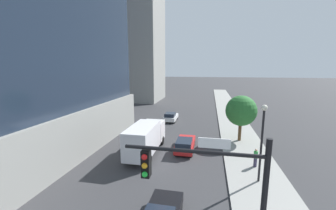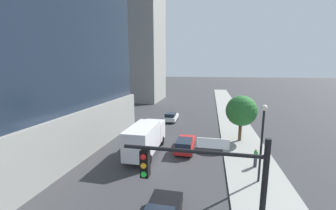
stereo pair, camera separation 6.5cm
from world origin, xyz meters
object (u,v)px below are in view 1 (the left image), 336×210
construction_building (136,25)px  car_red (185,144)px  street_tree (241,111)px  box_truck (146,137)px  traffic_light_pole (211,188)px  pedestrian_green_shirt (256,158)px  street_lamp (262,132)px  car_white (171,117)px

construction_building → car_red: bearing=-62.8°
street_tree → box_truck: size_ratio=0.71×
traffic_light_pole → car_red: (-2.49, 13.55, -3.59)m
car_red → pedestrian_green_shirt: 6.92m
construction_building → box_truck: size_ratio=5.71×
street_tree → pedestrian_green_shirt: 7.22m
box_truck → construction_building: bearing=110.9°
street_tree → pedestrian_green_shirt: bearing=-86.2°
street_lamp → box_truck: (-9.93, 3.47, -2.21)m
car_white → pedestrian_green_shirt: bearing=-55.0°
car_white → box_truck: box_truck is taller
construction_building → car_white: 31.06m
car_red → box_truck: size_ratio=0.59×
construction_building → box_truck: (13.16, -34.50, -17.62)m
car_white → pedestrian_green_shirt: 17.70m
car_white → car_red: bearing=-72.4°
street_lamp → pedestrian_green_shirt: bearing=84.6°
construction_building → traffic_light_pole: bearing=-67.3°
traffic_light_pole → car_white: (-6.26, 25.43, -3.60)m
car_red → construction_building: bearing=117.2°
street_tree → pedestrian_green_shirt: street_tree is taller
car_red → pedestrian_green_shirt: (6.40, -2.62, 0.24)m
street_lamp → car_white: (-9.93, 16.93, -3.26)m
street_tree → car_red: size_ratio=1.19×
pedestrian_green_shirt → car_white: bearing=125.0°
box_truck → street_tree: bearing=30.1°
street_tree → car_white: street_tree is taller
street_tree → car_white: (-9.72, 7.83, -2.99)m
traffic_light_pole → street_tree: (3.46, 17.60, -0.61)m
car_white → box_truck: size_ratio=0.54×
construction_building → street_lamp: construction_building is taller
pedestrian_green_shirt → street_lamp: bearing=-95.4°
traffic_light_pole → car_red: traffic_light_pole is taller
car_red → traffic_light_pole: bearing=-79.6°
traffic_light_pole → pedestrian_green_shirt: bearing=70.4°
street_tree → box_truck: 11.40m
car_white → pedestrian_green_shirt: pedestrian_green_shirt is taller
pedestrian_green_shirt → construction_building: bearing=123.3°
construction_building → pedestrian_green_shirt: construction_building is taller
traffic_light_pole → box_truck: 13.74m
car_red → car_white: bearing=107.6°
street_lamp → pedestrian_green_shirt: street_lamp is taller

